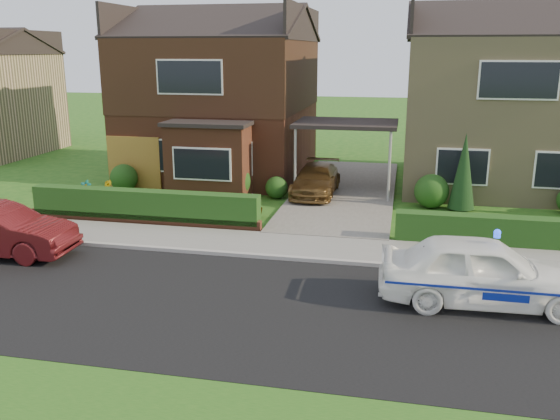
# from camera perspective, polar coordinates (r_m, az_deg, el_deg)

# --- Properties ---
(ground) EXTENTS (120.00, 120.00, 0.00)m
(ground) POSITION_cam_1_polar(r_m,az_deg,el_deg) (12.82, 1.06, -9.67)
(ground) COLOR #1F5516
(ground) RESTS_ON ground
(road) EXTENTS (60.00, 6.00, 0.02)m
(road) POSITION_cam_1_polar(r_m,az_deg,el_deg) (12.82, 1.06, -9.67)
(road) COLOR black
(road) RESTS_ON ground
(kerb) EXTENTS (60.00, 0.16, 0.12)m
(kerb) POSITION_cam_1_polar(r_m,az_deg,el_deg) (15.57, 3.20, -4.84)
(kerb) COLOR #9E9993
(kerb) RESTS_ON ground
(sidewalk) EXTENTS (60.00, 2.00, 0.10)m
(sidewalk) POSITION_cam_1_polar(r_m,az_deg,el_deg) (16.56, 3.76, -3.65)
(sidewalk) COLOR slate
(sidewalk) RESTS_ON ground
(driveway) EXTENTS (3.80, 12.00, 0.12)m
(driveway) POSITION_cam_1_polar(r_m,az_deg,el_deg) (23.15, 6.23, 1.78)
(driveway) COLOR #666059
(driveway) RESTS_ON ground
(house_left) EXTENTS (7.50, 9.53, 7.25)m
(house_left) POSITION_cam_1_polar(r_m,az_deg,el_deg) (26.59, -5.61, 11.71)
(house_left) COLOR brown
(house_left) RESTS_ON ground
(house_right) EXTENTS (7.50, 8.06, 7.25)m
(house_right) POSITION_cam_1_polar(r_m,az_deg,el_deg) (25.73, 20.35, 10.41)
(house_right) COLOR tan
(house_right) RESTS_ON ground
(carport_link) EXTENTS (3.80, 3.00, 2.77)m
(carport_link) POSITION_cam_1_polar(r_m,az_deg,el_deg) (22.65, 6.40, 8.16)
(carport_link) COLOR black
(carport_link) RESTS_ON ground
(garage_door) EXTENTS (2.20, 0.10, 2.10)m
(garage_door) POSITION_cam_1_polar(r_m,az_deg,el_deg) (24.18, -13.86, 4.40)
(garage_door) COLOR brown
(garage_door) RESTS_ON ground
(dwarf_wall) EXTENTS (7.70, 0.25, 0.36)m
(dwarf_wall) POSITION_cam_1_polar(r_m,az_deg,el_deg) (19.25, -13.05, -0.92)
(dwarf_wall) COLOR brown
(dwarf_wall) RESTS_ON ground
(hedge_left) EXTENTS (7.50, 0.55, 0.90)m
(hedge_left) POSITION_cam_1_polar(r_m,az_deg,el_deg) (19.43, -12.83, -1.31)
(hedge_left) COLOR #193B12
(hedge_left) RESTS_ON ground
(hedge_right) EXTENTS (7.50, 0.55, 0.80)m
(hedge_right) POSITION_cam_1_polar(r_m,az_deg,el_deg) (17.99, 23.00, -3.50)
(hedge_right) COLOR #193B12
(hedge_right) RESTS_ON ground
(shrub_left_far) EXTENTS (1.08, 1.08, 1.08)m
(shrub_left_far) POSITION_cam_1_polar(r_m,az_deg,el_deg) (23.98, -14.80, 3.01)
(shrub_left_far) COLOR #193B12
(shrub_left_far) RESTS_ON ground
(shrub_left_mid) EXTENTS (1.32, 1.32, 1.32)m
(shrub_left_mid) POSITION_cam_1_polar(r_m,az_deg,el_deg) (22.13, -4.55, 2.80)
(shrub_left_mid) COLOR #193B12
(shrub_left_mid) RESTS_ON ground
(shrub_left_near) EXTENTS (0.84, 0.84, 0.84)m
(shrub_left_near) POSITION_cam_1_polar(r_m,az_deg,el_deg) (22.08, -0.33, 2.18)
(shrub_left_near) COLOR #193B12
(shrub_left_near) RESTS_ON ground
(shrub_right_near) EXTENTS (1.20, 1.20, 1.20)m
(shrub_right_near) POSITION_cam_1_polar(r_m,az_deg,el_deg) (21.39, 14.38, 1.77)
(shrub_right_near) COLOR #193B12
(shrub_right_near) RESTS_ON ground
(conifer_a) EXTENTS (0.90, 0.90, 2.60)m
(conifer_a) POSITION_cam_1_polar(r_m,az_deg,el_deg) (21.12, 17.23, 3.34)
(conifer_a) COLOR black
(conifer_a) RESTS_ON ground
(police_car) EXTENTS (4.08, 4.50, 1.67)m
(police_car) POSITION_cam_1_polar(r_m,az_deg,el_deg) (13.57, 18.95, -5.64)
(police_car) COLOR white
(police_car) RESTS_ON ground
(driveway_car) EXTENTS (1.57, 3.81, 1.10)m
(driveway_car) POSITION_cam_1_polar(r_m,az_deg,el_deg) (22.28, 3.48, 2.93)
(driveway_car) COLOR brown
(driveway_car) RESTS_ON driveway
(potted_plant_a) EXTENTS (0.44, 0.30, 0.82)m
(potted_plant_a) POSITION_cam_1_polar(r_m,az_deg,el_deg) (22.54, -18.14, 1.66)
(potted_plant_a) COLOR gray
(potted_plant_a) RESTS_ON ground
(potted_plant_b) EXTENTS (0.48, 0.46, 0.69)m
(potted_plant_b) POSITION_cam_1_polar(r_m,az_deg,el_deg) (23.04, -16.33, 1.92)
(potted_plant_b) COLOR gray
(potted_plant_b) RESTS_ON ground
(potted_plant_c) EXTENTS (0.46, 0.46, 0.81)m
(potted_plant_c) POSITION_cam_1_polar(r_m,az_deg,el_deg) (19.50, -2.34, 0.36)
(potted_plant_c) COLOR gray
(potted_plant_c) RESTS_ON ground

